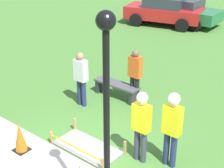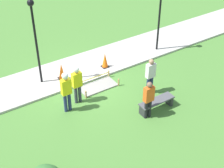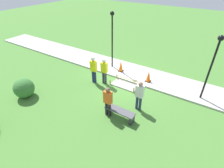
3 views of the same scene
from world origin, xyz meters
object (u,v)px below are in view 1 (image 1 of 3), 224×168
at_px(worker_supervisor, 172,123).
at_px(traffic_cone_near_patch, 20,137).
at_px(park_bench, 117,87).
at_px(parked_car_red, 164,11).
at_px(worker_assistant, 141,121).
at_px(lamppost_near, 106,101).
at_px(parked_car_green, 180,10).
at_px(bystander_in_orange_shirt, 135,73).
at_px(bystander_in_gray_shirt, 81,76).

bearing_deg(worker_supervisor, traffic_cone_near_patch, -147.71).
xyz_separation_m(park_bench, parked_car_red, (-3.38, 8.37, 0.46)).
relative_size(worker_assistant, lamppost_near, 0.45).
height_order(traffic_cone_near_patch, parked_car_green, parked_car_green).
height_order(park_bench, parked_car_green, parked_car_green).
bearing_deg(park_bench, bystander_in_orange_shirt, 15.37).
height_order(traffic_cone_near_patch, park_bench, traffic_cone_near_patch).
height_order(bystander_in_orange_shirt, parked_car_green, bystander_in_orange_shirt).
bearing_deg(bystander_in_gray_shirt, traffic_cone_near_patch, -77.71).
relative_size(worker_supervisor, worker_assistant, 1.04).
bearing_deg(bystander_in_gray_shirt, worker_assistant, -20.81).
distance_m(worker_assistant, parked_car_red, 12.05).
distance_m(bystander_in_orange_shirt, lamppost_near, 5.40).
bearing_deg(worker_assistant, bystander_in_gray_shirt, 159.19).
relative_size(traffic_cone_near_patch, worker_supervisor, 0.40).
bearing_deg(worker_assistant, lamppost_near, -70.27).
bearing_deg(worker_supervisor, park_bench, 147.75).
distance_m(traffic_cone_near_patch, park_bench, 3.78).
bearing_deg(traffic_cone_near_patch, lamppost_near, -9.05).
xyz_separation_m(worker_supervisor, lamppost_near, (0.13, -2.35, 1.55)).
xyz_separation_m(worker_assistant, lamppost_near, (0.74, -2.08, 1.60)).
bearing_deg(park_bench, lamppost_near, -53.40).
relative_size(park_bench, bystander_in_gray_shirt, 0.91).
relative_size(lamppost_near, parked_car_green, 0.88).
bearing_deg(worker_assistant, park_bench, 137.91).
relative_size(worker_supervisor, bystander_in_gray_shirt, 1.08).
bearing_deg(worker_assistant, parked_car_red, 118.79).
distance_m(traffic_cone_near_patch, bystander_in_gray_shirt, 2.80).
distance_m(worker_assistant, parked_car_green, 12.55).
height_order(park_bench, worker_assistant, worker_assistant).
bearing_deg(parked_car_green, traffic_cone_near_patch, -79.12).
bearing_deg(lamppost_near, worker_assistant, 109.73).
xyz_separation_m(worker_assistant, bystander_in_gray_shirt, (-2.91, 1.11, -0.09)).
height_order(worker_supervisor, worker_assistant, worker_supervisor).
distance_m(worker_supervisor, parked_car_green, 12.58).
distance_m(worker_assistant, bystander_in_orange_shirt, 2.98).
distance_m(worker_supervisor, worker_assistant, 0.68).
xyz_separation_m(worker_supervisor, worker_assistant, (-0.62, -0.27, -0.05)).
distance_m(bystander_in_orange_shirt, parked_car_red, 9.12).
height_order(lamppost_near, parked_car_green, lamppost_near).
bearing_deg(bystander_in_orange_shirt, parked_car_green, 110.76).
relative_size(bystander_in_gray_shirt, parked_car_red, 0.39).
xyz_separation_m(worker_supervisor, parked_car_green, (-5.89, 11.11, -0.37)).
relative_size(bystander_in_gray_shirt, lamppost_near, 0.43).
bearing_deg(lamppost_near, bystander_in_orange_shirt, 120.36).
height_order(traffic_cone_near_patch, worker_supervisor, worker_supervisor).
bearing_deg(traffic_cone_near_patch, worker_assistant, 34.35).
bearing_deg(bystander_in_gray_shirt, bystander_in_orange_shirt, 49.34).
relative_size(bystander_in_gray_shirt, parked_car_green, 0.38).
distance_m(worker_supervisor, bystander_in_orange_shirt, 3.22).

